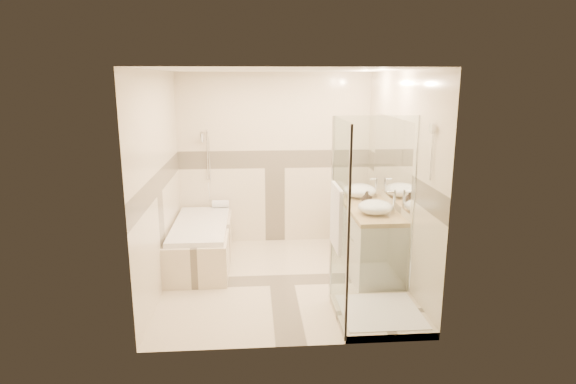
{
  "coord_description": "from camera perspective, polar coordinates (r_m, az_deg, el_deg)",
  "views": [
    {
      "loc": [
        -0.34,
        -5.47,
        2.41
      ],
      "look_at": [
        0.1,
        0.25,
        1.05
      ],
      "focal_mm": 30.0,
      "sensor_mm": 36.0,
      "label": 1
    }
  ],
  "objects": [
    {
      "name": "faucet_near",
      "position": [
        6.57,
        10.36,
        0.72
      ],
      "size": [
        0.11,
        0.03,
        0.26
      ],
      "color": "silver",
      "rests_on": "vanity"
    },
    {
      "name": "bathtub",
      "position": [
        6.51,
        -10.25,
        -5.74
      ],
      "size": [
        0.75,
        1.7,
        0.56
      ],
      "color": "beige",
      "rests_on": "ground"
    },
    {
      "name": "vessel_sink_far",
      "position": [
        5.75,
        10.3,
        -1.77
      ],
      "size": [
        0.41,
        0.41,
        0.16
      ],
      "primitive_type": "ellipsoid",
      "color": "white",
      "rests_on": "vanity"
    },
    {
      "name": "shower_enclosure",
      "position": [
        5.02,
        9.55,
        -9.13
      ],
      "size": [
        0.96,
        0.93,
        2.04
      ],
      "color": "beige",
      "rests_on": "ground"
    },
    {
      "name": "faucet_far",
      "position": [
        5.79,
        12.4,
        -0.93
      ],
      "size": [
        0.12,
        0.03,
        0.28
      ],
      "color": "silver",
      "rests_on": "vanity"
    },
    {
      "name": "rolled_towel",
      "position": [
        7.12,
        -8.0,
        -1.4
      ],
      "size": [
        0.24,
        0.11,
        0.11
      ],
      "primitive_type": "cylinder",
      "rotation": [
        0.0,
        1.57,
        0.0
      ],
      "color": "silver",
      "rests_on": "bathtub"
    },
    {
      "name": "vanity",
      "position": [
        6.27,
        9.38,
        -5.28
      ],
      "size": [
        0.58,
        1.62,
        0.85
      ],
      "color": "silver",
      "rests_on": "ground"
    },
    {
      "name": "folded_towels",
      "position": [
        6.77,
        8.04,
        0.24
      ],
      "size": [
        0.16,
        0.26,
        0.08
      ],
      "primitive_type": "cube",
      "rotation": [
        0.0,
        0.0,
        0.02
      ],
      "color": "silver",
      "rests_on": "vanity"
    },
    {
      "name": "amenity_bottle_b",
      "position": [
        6.18,
        9.26,
        -0.69
      ],
      "size": [
        0.14,
        0.14,
        0.16
      ],
      "primitive_type": "imported",
      "rotation": [
        0.0,
        0.0,
        -0.13
      ],
      "color": "black",
      "rests_on": "vanity"
    },
    {
      "name": "room",
      "position": [
        5.62,
        -0.27,
        1.5
      ],
      "size": [
        2.82,
        3.02,
        2.52
      ],
      "color": "#C3B59B",
      "rests_on": "ground"
    },
    {
      "name": "vessel_sink_near",
      "position": [
        6.53,
        8.5,
        0.17
      ],
      "size": [
        0.45,
        0.45,
        0.18
      ],
      "primitive_type": "ellipsoid",
      "color": "white",
      "rests_on": "vanity"
    },
    {
      "name": "amenity_bottle_a",
      "position": [
        6.12,
        9.4,
        -0.73
      ],
      "size": [
        0.11,
        0.11,
        0.18
      ],
      "primitive_type": "imported",
      "rotation": [
        0.0,
        0.0,
        0.35
      ],
      "color": "black",
      "rests_on": "vanity"
    }
  ]
}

